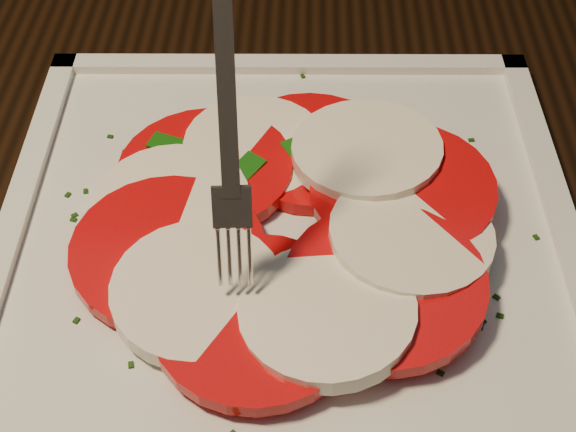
{
  "coord_description": "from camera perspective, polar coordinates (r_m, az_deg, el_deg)",
  "views": [
    {
      "loc": [
        0.0,
        -0.31,
        1.09
      ],
      "look_at": [
        0.01,
        -0.02,
        0.78
      ],
      "focal_mm": 50.0,
      "sensor_mm": 36.0,
      "label": 1
    }
  ],
  "objects": [
    {
      "name": "fork",
      "position": [
        0.36,
        -4.28,
        7.84
      ],
      "size": [
        0.03,
        0.07,
        0.15
      ],
      "primitive_type": null,
      "rotation": [
        0.0,
        0.0,
        0.02
      ],
      "color": "white",
      "rests_on": "caprese_salad"
    },
    {
      "name": "caprese_salad",
      "position": [
        0.43,
        0.01,
        -0.35
      ],
      "size": [
        0.27,
        0.29,
        0.03
      ],
      "color": "red",
      "rests_on": "plate"
    },
    {
      "name": "table",
      "position": [
        0.51,
        -0.18,
        -12.85
      ],
      "size": [
        1.24,
        0.86,
        0.75
      ],
      "rotation": [
        0.0,
        0.0,
        -0.05
      ],
      "color": "black",
      "rests_on": "ground"
    },
    {
      "name": "plate",
      "position": [
        0.45,
        0.0,
        -1.98
      ],
      "size": [
        0.33,
        0.33,
        0.01
      ],
      "primitive_type": "cube",
      "rotation": [
        0.0,
        0.0,
        -0.03
      ],
      "color": "white",
      "rests_on": "table"
    }
  ]
}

